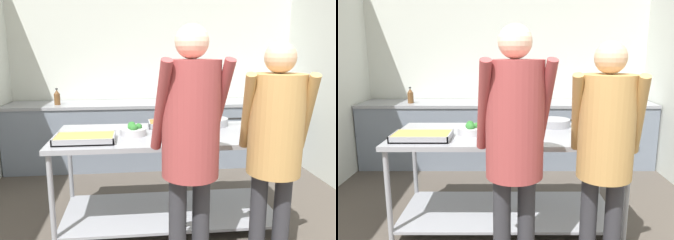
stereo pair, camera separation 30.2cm
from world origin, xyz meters
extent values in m
cube|color=silver|center=(0.00, 3.72, 1.32)|extent=(4.20, 0.06, 2.65)
cube|color=slate|center=(0.00, 3.35, 0.43)|extent=(4.04, 0.62, 0.87)
cube|color=gray|center=(0.00, 3.35, 0.89)|extent=(4.04, 0.65, 0.04)
cube|color=black|center=(-0.10, 3.35, 0.89)|extent=(0.42, 0.45, 0.02)
cube|color=gray|center=(0.00, 1.67, 0.86)|extent=(2.03, 0.89, 0.04)
cube|color=gray|center=(0.00, 1.67, 0.12)|extent=(1.95, 0.81, 0.02)
cylinder|color=gray|center=(-0.97, 1.28, 0.42)|extent=(0.04, 0.04, 0.84)
cylinder|color=gray|center=(0.96, 1.28, 0.42)|extent=(0.04, 0.04, 0.84)
cylinder|color=gray|center=(-0.97, 2.06, 0.42)|extent=(0.04, 0.04, 0.84)
cylinder|color=gray|center=(0.96, 2.06, 0.42)|extent=(0.04, 0.04, 0.84)
cube|color=gray|center=(-0.71, 1.46, 0.88)|extent=(0.48, 0.28, 0.01)
cube|color=gold|center=(-0.71, 1.46, 0.91)|extent=(0.46, 0.26, 0.04)
cube|color=gray|center=(-0.71, 1.32, 0.90)|extent=(0.48, 0.01, 0.05)
cube|color=gray|center=(-0.71, 1.59, 0.90)|extent=(0.48, 0.01, 0.05)
cube|color=gray|center=(-0.95, 1.46, 0.90)|extent=(0.01, 0.28, 0.05)
cube|color=gray|center=(-0.48, 1.46, 0.90)|extent=(0.01, 0.28, 0.05)
cylinder|color=#B2B2B7|center=(-0.32, 1.62, 0.91)|extent=(0.23, 0.23, 0.06)
sphere|color=#2D702D|center=(-0.28, 1.63, 0.95)|extent=(0.06, 0.06, 0.06)
sphere|color=#2D702D|center=(-0.34, 1.68, 0.95)|extent=(0.07, 0.07, 0.07)
sphere|color=#2D702D|center=(-0.34, 1.62, 0.95)|extent=(0.06, 0.06, 0.06)
sphere|color=#2D702D|center=(-0.32, 1.58, 0.95)|extent=(0.07, 0.07, 0.07)
cube|color=gray|center=(0.02, 1.93, 0.88)|extent=(0.38, 0.26, 0.01)
cube|color=#9E6B33|center=(0.02, 1.93, 0.91)|extent=(0.36, 0.24, 0.04)
cube|color=gray|center=(0.02, 1.81, 0.90)|extent=(0.38, 0.01, 0.05)
cube|color=gray|center=(0.02, 2.06, 0.90)|extent=(0.38, 0.01, 0.05)
cube|color=gray|center=(-0.17, 1.93, 0.90)|extent=(0.01, 0.26, 0.05)
cube|color=gray|center=(0.20, 1.93, 0.90)|extent=(0.01, 0.26, 0.05)
cylinder|color=gray|center=(0.46, 1.94, 0.91)|extent=(0.30, 0.30, 0.07)
cylinder|color=#B7472D|center=(0.46, 1.94, 0.94)|extent=(0.27, 0.27, 0.01)
cylinder|color=black|center=(0.69, 1.94, 0.94)|extent=(0.14, 0.02, 0.02)
cylinder|color=white|center=(0.84, 1.83, 0.88)|extent=(0.23, 0.23, 0.01)
cylinder|color=white|center=(0.84, 1.83, 0.90)|extent=(0.23, 0.23, 0.01)
cylinder|color=white|center=(0.84, 1.83, 0.91)|extent=(0.23, 0.23, 0.01)
cylinder|color=white|center=(0.84, 1.83, 0.92)|extent=(0.23, 0.23, 0.01)
cylinder|color=white|center=(0.84, 1.83, 0.93)|extent=(0.22, 0.22, 0.01)
cylinder|color=#2D2D33|center=(-0.04, 0.80, 0.40)|extent=(0.12, 0.12, 0.81)
cylinder|color=#2D2D33|center=(0.12, 0.83, 0.40)|extent=(0.12, 0.12, 0.81)
cylinder|color=#993D3D|center=(-0.15, 0.78, 1.27)|extent=(0.13, 0.34, 0.60)
cylinder|color=#993D3D|center=(0.23, 0.85, 1.27)|extent=(0.13, 0.34, 0.60)
cylinder|color=#993D3D|center=(0.04, 0.82, 1.18)|extent=(0.37, 0.37, 0.74)
sphere|color=beige|center=(0.04, 0.82, 1.65)|extent=(0.21, 0.21, 0.21)
cylinder|color=#2D2D33|center=(0.57, 0.95, 0.38)|extent=(0.12, 0.12, 0.76)
cylinder|color=#2D2D33|center=(0.74, 0.91, 0.38)|extent=(0.12, 0.12, 0.76)
cylinder|color=tan|center=(0.46, 0.97, 1.19)|extent=(0.14, 0.32, 0.57)
cylinder|color=tan|center=(0.85, 0.88, 1.19)|extent=(0.14, 0.32, 0.57)
cylinder|color=tan|center=(0.66, 0.93, 1.10)|extent=(0.37, 0.37, 0.70)
sphere|color=tan|center=(0.66, 0.93, 1.56)|extent=(0.21, 0.21, 0.21)
cylinder|color=brown|center=(-1.32, 3.26, 0.98)|extent=(0.08, 0.08, 0.15)
cone|color=brown|center=(-1.32, 3.26, 1.08)|extent=(0.07, 0.07, 0.06)
cylinder|color=black|center=(-1.32, 3.26, 1.12)|extent=(0.03, 0.03, 0.02)
camera|label=1|loc=(-0.31, -1.17, 1.59)|focal=35.00mm
camera|label=2|loc=(-0.01, -1.19, 1.59)|focal=35.00mm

